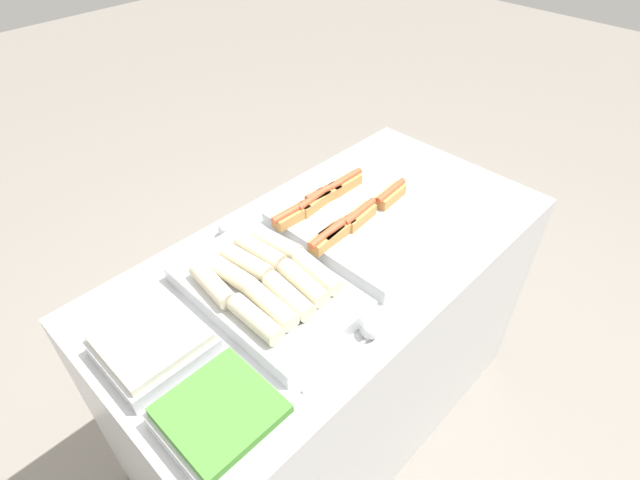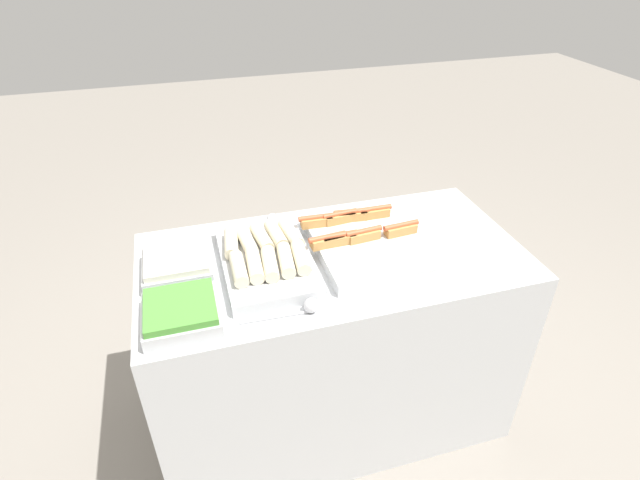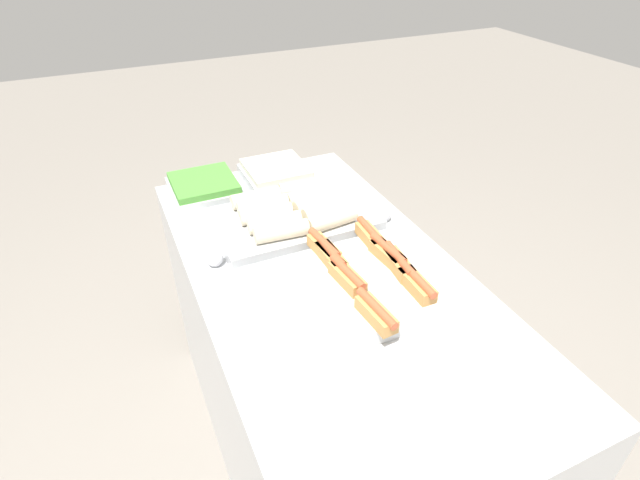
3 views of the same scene
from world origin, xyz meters
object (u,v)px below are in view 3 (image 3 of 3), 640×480
(serving_spoon_near, at_px, (213,256))
(serving_spoon_far, at_px, (381,213))
(tray_side_back, at_px, (276,175))
(tray_hotdogs, at_px, (351,286))
(tray_wraps, at_px, (294,217))
(tray_side_front, at_px, (204,189))

(serving_spoon_near, xyz_separation_m, serving_spoon_far, (-0.01, 0.58, 0.00))
(tray_side_back, height_order, serving_spoon_far, tray_side_back)
(tray_hotdogs, distance_m, tray_wraps, 0.38)
(tray_hotdogs, bearing_deg, serving_spoon_near, -135.19)
(tray_hotdogs, relative_size, tray_side_back, 2.07)
(tray_wraps, relative_size, tray_side_front, 2.11)
(tray_hotdogs, distance_m, tray_side_back, 0.70)
(tray_side_front, height_order, tray_side_back, same)
(tray_wraps, height_order, tray_side_front, tray_wraps)
(tray_hotdogs, distance_m, tray_side_front, 0.74)
(tray_side_front, bearing_deg, tray_wraps, 34.28)
(serving_spoon_far, bearing_deg, tray_side_back, -149.00)
(tray_wraps, height_order, serving_spoon_near, tray_wraps)
(tray_wraps, bearing_deg, tray_hotdogs, 2.20)
(serving_spoon_near, distance_m, serving_spoon_far, 0.58)
(tray_hotdogs, relative_size, serving_spoon_far, 2.05)
(tray_hotdogs, bearing_deg, serving_spoon_far, 138.64)
(tray_side_front, height_order, serving_spoon_far, tray_side_front)
(tray_hotdogs, height_order, tray_side_front, tray_hotdogs)
(tray_side_front, xyz_separation_m, serving_spoon_near, (0.40, -0.07, -0.01))
(serving_spoon_near, bearing_deg, tray_side_back, 138.80)
(tray_side_back, xyz_separation_m, serving_spoon_near, (0.40, -0.35, -0.01))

